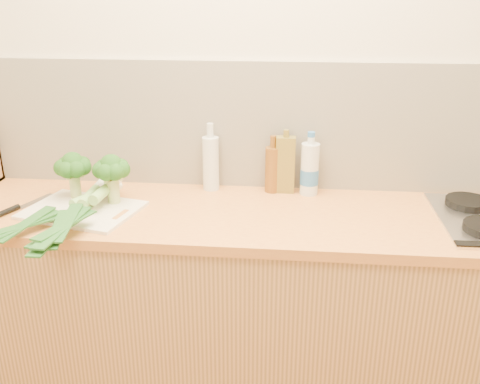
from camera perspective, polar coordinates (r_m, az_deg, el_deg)
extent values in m
plane|color=beige|center=(2.26, 1.34, 10.31)|extent=(3.50, 0.00, 3.50)
cube|color=silver|center=(2.28, 1.29, 7.05)|extent=(3.20, 0.02, 0.54)
cube|color=tan|center=(2.31, 0.57, -12.87)|extent=(3.20, 0.60, 0.86)
cube|color=gold|center=(2.09, 0.62, -2.61)|extent=(3.20, 0.62, 0.04)
cylinder|color=black|center=(2.29, 23.12, -1.02)|extent=(0.17, 0.17, 0.03)
cube|color=beige|center=(2.17, -16.45, -1.86)|extent=(0.48, 0.40, 0.01)
cylinder|color=#A2B469|center=(2.28, -17.15, 0.52)|extent=(0.04, 0.04, 0.09)
sphere|color=#173E10|center=(2.24, -17.43, 2.96)|extent=(0.09, 0.09, 0.09)
sphere|color=#173E10|center=(2.23, -16.40, 2.57)|extent=(0.07, 0.07, 0.07)
sphere|color=#173E10|center=(2.27, -16.48, 2.84)|extent=(0.07, 0.07, 0.07)
sphere|color=#173E10|center=(2.29, -17.23, 2.92)|extent=(0.07, 0.07, 0.07)
sphere|color=#173E10|center=(2.28, -18.09, 2.76)|extent=(0.07, 0.07, 0.07)
sphere|color=#173E10|center=(2.25, -18.44, 2.46)|extent=(0.07, 0.07, 0.07)
sphere|color=#173E10|center=(2.22, -18.00, 2.26)|extent=(0.07, 0.07, 0.07)
sphere|color=#173E10|center=(2.21, -17.08, 2.31)|extent=(0.07, 0.07, 0.07)
cylinder|color=#A2B469|center=(2.18, -13.35, 0.13)|extent=(0.05, 0.05, 0.10)
sphere|color=#173E10|center=(2.15, -13.58, 2.76)|extent=(0.09, 0.09, 0.09)
sphere|color=#173E10|center=(2.14, -12.50, 2.36)|extent=(0.07, 0.07, 0.07)
sphere|color=#173E10|center=(2.17, -12.64, 2.64)|extent=(0.07, 0.07, 0.07)
sphere|color=#173E10|center=(2.19, -13.45, 2.73)|extent=(0.07, 0.07, 0.07)
sphere|color=#173E10|center=(2.18, -14.33, 2.56)|extent=(0.07, 0.07, 0.07)
sphere|color=#173E10|center=(2.15, -14.64, 2.25)|extent=(0.07, 0.07, 0.07)
sphere|color=#173E10|center=(2.12, -14.12, 2.04)|extent=(0.07, 0.07, 0.07)
sphere|color=#173E10|center=(2.12, -13.16, 2.09)|extent=(0.07, 0.07, 0.07)
cylinder|color=white|center=(2.28, -13.77, 0.30)|extent=(0.09, 0.12, 0.04)
cylinder|color=#82BA5D|center=(2.20, -16.05, -0.70)|extent=(0.10, 0.15, 0.04)
cube|color=#1D4C1B|center=(2.03, -22.07, -3.34)|extent=(0.21, 0.27, 0.02)
cube|color=#1D4C1B|center=(2.02, -22.52, -3.48)|extent=(0.19, 0.33, 0.01)
cube|color=#1D4C1B|center=(2.04, -21.87, -3.14)|extent=(0.11, 0.28, 0.02)
cylinder|color=white|center=(2.30, -14.60, 0.82)|extent=(0.04, 0.13, 0.04)
cylinder|color=#82BA5D|center=(2.17, -15.77, -0.49)|extent=(0.05, 0.17, 0.04)
cube|color=#1D4C1B|center=(1.90, -18.90, -3.97)|extent=(0.09, 0.30, 0.02)
cube|color=#1D4C1B|center=(1.88, -19.13, -4.17)|extent=(0.06, 0.34, 0.01)
cube|color=#1D4C1B|center=(1.91, -18.80, -3.74)|extent=(0.10, 0.28, 0.02)
cylinder|color=white|center=(2.24, -13.43, 0.90)|extent=(0.05, 0.11, 0.04)
cylinder|color=#82BA5D|center=(2.14, -14.65, -0.20)|extent=(0.05, 0.14, 0.04)
cube|color=#1D4C1B|center=(1.90, -18.11, -3.32)|extent=(0.12, 0.30, 0.02)
cube|color=#1D4C1B|center=(1.88, -18.39, -3.51)|extent=(0.07, 0.34, 0.01)
cube|color=#1D4C1B|center=(1.90, -17.99, -3.09)|extent=(0.08, 0.28, 0.02)
cube|color=silver|center=(2.34, -20.89, -0.91)|extent=(0.10, 0.18, 0.00)
cylinder|color=black|center=(2.25, -23.67, -1.93)|extent=(0.06, 0.12, 0.02)
cube|color=olive|center=(2.26, 4.85, 2.91)|extent=(0.08, 0.05, 0.24)
cylinder|color=olive|center=(2.22, 4.96, 6.24)|extent=(0.02, 0.02, 0.03)
cylinder|color=silver|center=(2.29, -3.13, 3.05)|extent=(0.07, 0.07, 0.23)
cylinder|color=silver|center=(2.25, -3.21, 6.58)|extent=(0.03, 0.03, 0.06)
cylinder|color=brown|center=(2.26, 3.49, 2.40)|extent=(0.06, 0.06, 0.20)
cylinder|color=brown|center=(2.23, 3.56, 5.39)|extent=(0.03, 0.03, 0.05)
cylinder|color=silver|center=(2.25, 7.44, 2.44)|extent=(0.08, 0.08, 0.22)
cylinder|color=silver|center=(2.21, 7.59, 5.49)|extent=(0.03, 0.03, 0.03)
cylinder|color=#316CB9|center=(2.26, 7.40, 1.65)|extent=(0.08, 0.08, 0.07)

